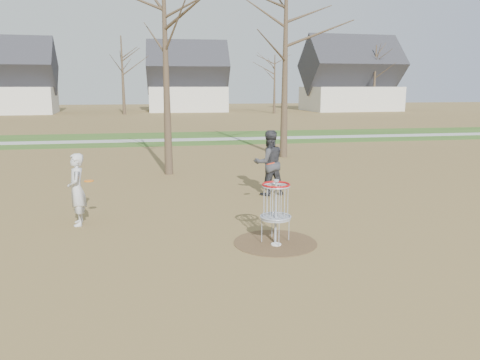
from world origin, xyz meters
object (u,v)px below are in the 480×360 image
object	(u,v)px
disc_grounded	(276,244)
player_throwing	(269,163)
disc_golf_basket	(276,202)
player_standing	(77,190)

from	to	relation	value
disc_grounded	player_throwing	bearing A→B (deg)	78.28
player_throwing	disc_golf_basket	bearing A→B (deg)	69.85
player_throwing	disc_grounded	world-z (taller)	player_throwing
player_standing	player_throwing	world-z (taller)	player_throwing
disc_grounded	disc_golf_basket	distance (m)	0.91
disc_grounded	disc_golf_basket	size ratio (longest dim) A/B	0.16
player_standing	disc_grounded	distance (m)	4.99
player_standing	disc_golf_basket	size ratio (longest dim) A/B	1.29
player_standing	disc_grounded	xyz separation A→B (m)	(4.34, -2.31, -0.85)
disc_grounded	disc_golf_basket	world-z (taller)	disc_golf_basket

